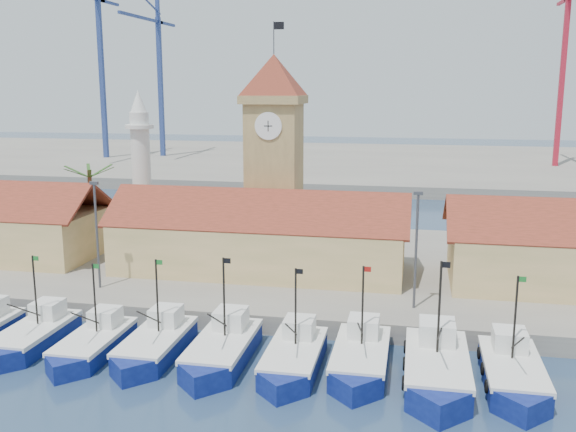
# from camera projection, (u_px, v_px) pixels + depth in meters

# --- Properties ---
(ground) EXTENTS (400.00, 400.00, 0.00)m
(ground) POSITION_uv_depth(u_px,v_px,m) (186.00, 379.00, 40.53)
(ground) COLOR navy
(ground) RESTS_ON ground
(quay) EXTENTS (140.00, 32.00, 1.50)m
(quay) POSITION_uv_depth(u_px,v_px,m) (270.00, 265.00, 63.45)
(quay) COLOR gray
(quay) RESTS_ON ground
(terminal) EXTENTS (240.00, 80.00, 2.00)m
(terminal) POSITION_uv_depth(u_px,v_px,m) (354.00, 163.00, 146.08)
(terminal) COLOR gray
(terminal) RESTS_ON ground
(boat_2) EXTENTS (3.32, 9.09, 6.88)m
(boat_2) POSITION_uv_depth(u_px,v_px,m) (32.00, 338.00, 45.25)
(boat_2) COLOR #0B175A
(boat_2) RESTS_ON ground
(boat_3) EXTENTS (3.22, 8.83, 6.68)m
(boat_3) POSITION_uv_depth(u_px,v_px,m) (92.00, 346.00, 43.91)
(boat_3) COLOR #0B175A
(boat_3) RESTS_ON ground
(boat_4) EXTENTS (3.39, 9.30, 7.03)m
(boat_4) POSITION_uv_depth(u_px,v_px,m) (154.00, 347.00, 43.71)
(boat_4) COLOR #0B175A
(boat_4) RESTS_ON ground
(boat_5) EXTENTS (3.59, 9.83, 7.44)m
(boat_5) POSITION_uv_depth(u_px,v_px,m) (221.00, 352.00, 42.73)
(boat_5) COLOR #0B175A
(boat_5) RESTS_ON ground
(boat_6) EXTENTS (3.40, 9.30, 7.04)m
(boat_6) POSITION_uv_depth(u_px,v_px,m) (293.00, 360.00, 41.55)
(boat_6) COLOR #0B175A
(boat_6) RESTS_ON ground
(boat_7) EXTENTS (3.49, 9.55, 7.23)m
(boat_7) POSITION_uv_depth(u_px,v_px,m) (360.00, 360.00, 41.45)
(boat_7) COLOR #0B175A
(boat_7) RESTS_ON ground
(boat_8) EXTENTS (3.90, 10.68, 8.08)m
(boat_8) POSITION_uv_depth(u_px,v_px,m) (437.00, 372.00, 39.63)
(boat_8) COLOR #0B175A
(boat_8) RESTS_ON ground
(boat_9) EXTENTS (3.50, 9.59, 7.26)m
(boat_9) POSITION_uv_depth(u_px,v_px,m) (513.00, 376.00, 39.21)
(boat_9) COLOR #0B175A
(boat_9) RESTS_ON ground
(hall_center) EXTENTS (27.04, 10.13, 7.61)m
(hall_center) POSITION_uv_depth(u_px,v_px,m) (261.00, 243.00, 58.97)
(hall_center) COLOR #E9BE7F
(hall_center) RESTS_ON quay
(clock_tower) EXTENTS (5.80, 5.80, 22.70)m
(clock_tower) POSITION_uv_depth(u_px,v_px,m) (274.00, 150.00, 63.15)
(clock_tower) COLOR tan
(clock_tower) RESTS_ON quay
(minaret) EXTENTS (3.00, 3.00, 16.30)m
(minaret) POSITION_uv_depth(u_px,v_px,m) (141.00, 167.00, 68.39)
(minaret) COLOR silver
(minaret) RESTS_ON quay
(palm_tree) EXTENTS (5.60, 5.03, 8.39)m
(palm_tree) POSITION_uv_depth(u_px,v_px,m) (91.00, 201.00, 68.12)
(palm_tree) COLOR brown
(palm_tree) RESTS_ON quay
(lamp_posts) EXTENTS (80.70, 0.25, 9.03)m
(lamp_posts) POSITION_uv_depth(u_px,v_px,m) (243.00, 237.00, 50.69)
(lamp_posts) COLOR #3F3F44
(lamp_posts) RESTS_ON quay
(crane_blue_far) EXTENTS (1.00, 35.90, 43.09)m
(crane_blue_far) POSITION_uv_depth(u_px,v_px,m) (96.00, 50.00, 142.49)
(crane_blue_far) COLOR navy
(crane_blue_far) RESTS_ON terminal
(crane_blue_near) EXTENTS (1.00, 29.96, 38.69)m
(crane_blue_near) POSITION_uv_depth(u_px,v_px,m) (158.00, 64.00, 147.35)
(crane_blue_near) COLOR navy
(crane_blue_near) RESTS_ON terminal
(crane_red_right) EXTENTS (1.00, 33.08, 41.26)m
(crane_red_right) POSITION_uv_depth(u_px,v_px,m) (566.00, 52.00, 127.02)
(crane_red_right) COLOR #B51B30
(crane_red_right) RESTS_ON terminal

